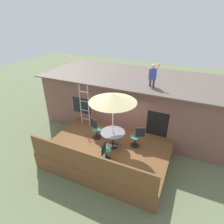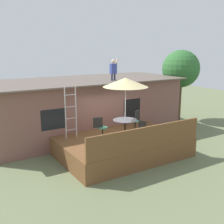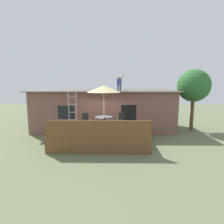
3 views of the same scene
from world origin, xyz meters
The scene contains 12 objects.
ground_plane centered at (0.00, 0.00, 0.00)m, with size 40.00×40.00×0.00m, color #66704C.
house centered at (0.00, 3.60, 1.47)m, with size 10.50×4.50×2.94m.
deck centered at (0.00, 0.00, 0.40)m, with size 5.27×3.74×0.80m, color brown.
deck_railing centered at (0.00, -1.82, 1.25)m, with size 5.17×0.08×0.90m, color brown.
patio_table centered at (0.19, -0.04, 1.39)m, with size 1.04×1.04×0.74m.
patio_umbrella centered at (0.19, -0.04, 3.15)m, with size 1.90×1.90×2.54m.
step_ladder centered at (-1.85, 1.02, 1.90)m, with size 0.52×0.04×2.20m.
person_figure centered at (1.12, 2.40, 3.54)m, with size 0.47×0.20×1.11m.
patio_chair_left centered at (-0.82, 0.28, 1.26)m, with size 0.61×0.44×0.92m.
patio_chair_right centered at (1.13, 0.45, 1.26)m, with size 0.58×0.44×0.92m.
patio_chair_near centered at (0.29, -0.97, 1.26)m, with size 0.44×0.62×0.92m.
backyard_tree centered at (6.45, 3.03, 3.26)m, with size 2.31×2.31×4.44m.
Camera 3 is at (0.85, -10.90, 3.52)m, focal length 30.83 mm.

